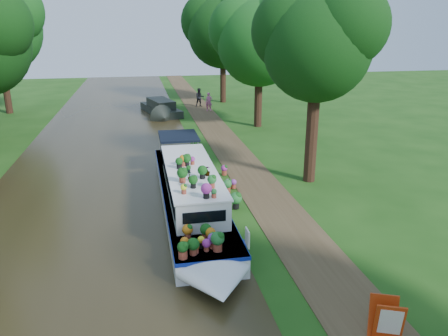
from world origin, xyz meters
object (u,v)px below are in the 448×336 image
Objects in this scene: plant_boat at (191,193)px; sandwich_board at (386,322)px; pedestrian_pink at (209,102)px; pedestrian_dark at (200,97)px; second_boat at (161,108)px.

plant_boat reaches higher than sandwich_board.
pedestrian_pink is 0.95× the size of pedestrian_dark.
plant_boat is 12.57× the size of sandwich_board.
plant_boat is 21.72m from pedestrian_pink.
plant_boat is 8.52× the size of pedestrian_pink.
pedestrian_pink is (4.15, 21.32, -0.03)m from plant_boat.
pedestrian_pink is (4.19, 0.70, 0.31)m from second_boat.
pedestrian_pink is (0.54, 29.63, 0.31)m from sandwich_board.
second_boat is 4.74m from pedestrian_dark.
second_boat is 29.16m from sandwich_board.
second_boat is at bearing -160.59° from pedestrian_pink.
second_boat is 4.37× the size of pedestrian_pink.
sandwich_board is 0.68× the size of pedestrian_pink.
pedestrian_dark is (3.70, 2.95, 0.35)m from second_boat.
plant_boat is 9.07m from sandwich_board.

